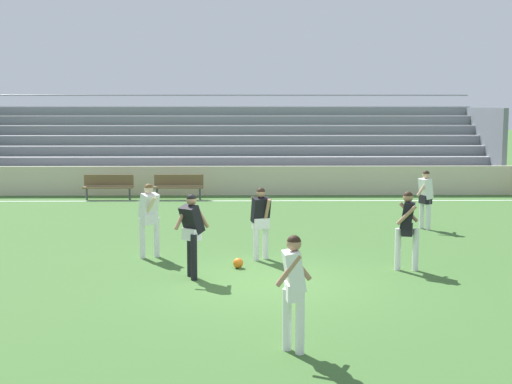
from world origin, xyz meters
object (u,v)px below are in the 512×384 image
player_dark_overlapping (407,224)px  player_dark_trailing_run (261,217)px  bench_far_right (108,185)px  bleacher_stand (226,144)px  player_white_challenging (294,283)px  bench_near_bin (179,184)px  soccer_ball (238,263)px  player_dark_on_ball (192,228)px  player_white_wide_left (426,194)px  player_white_wide_right (149,214)px

player_dark_overlapping → player_dark_trailing_run: bearing=160.2°
bench_far_right → player_dark_overlapping: (8.38, -11.48, 0.45)m
bleacher_stand → player_white_challenging: size_ratio=13.25×
bench_near_bin → soccer_ball: 11.46m
player_dark_trailing_run → soccer_ball: (-0.50, -0.85, -0.86)m
player_dark_overlapping → bench_near_bin: bearing=116.9°
player_dark_on_ball → player_white_wide_left: bearing=42.9°
bench_near_bin → player_dark_trailing_run: size_ratio=1.10×
bench_near_bin → player_white_wide_left: (7.44, -6.46, 0.43)m
soccer_ball → player_dark_on_ball: bearing=-136.1°
player_dark_on_ball → player_dark_trailing_run: player_dark_on_ball is taller
player_white_wide_left → player_dark_overlapping: bearing=-107.9°
player_dark_on_ball → player_white_wide_right: 2.28m
player_dark_trailing_run → player_white_wide_left: bearing=40.1°
player_white_challenging → soccer_ball: size_ratio=7.66×
player_dark_on_ball → player_dark_overlapping: size_ratio=1.02×
bench_near_bin → player_dark_on_ball: bearing=-83.6°
player_dark_overlapping → soccer_ball: (-3.55, 0.25, -0.89)m
player_dark_overlapping → soccer_ball: player_dark_overlapping is taller
bench_far_right → soccer_ball: bench_far_right is taller
player_dark_overlapping → soccer_ball: bearing=176.0°
player_dark_on_ball → player_dark_trailing_run: size_ratio=1.04×
bench_far_right → player_dark_overlapping: 14.22m
player_dark_on_ball → player_white_wide_left: 8.30m
player_white_wide_left → player_white_wide_right: bearing=-153.0°
soccer_ball → player_white_challenging: bearing=-81.1°
player_dark_trailing_run → player_white_wide_left: player_white_wide_left is taller
soccer_ball → player_white_wide_left: bearing=42.7°
bleacher_stand → player_dark_overlapping: bearing=-75.5°
player_dark_overlapping → player_white_challenging: player_white_challenging is taller
bench_near_bin → soccer_ball: bearing=-78.6°
player_white_wide_right → player_dark_overlapping: bearing=-13.7°
player_white_wide_left → player_white_wide_right: (-7.19, -3.66, 0.04)m
player_dark_on_ball → player_white_challenging: size_ratio=1.01×
player_white_wide_left → player_dark_trailing_run: bearing=-139.9°
player_dark_trailing_run → player_dark_overlapping: bearing=-19.8°
player_white_wide_right → player_dark_overlapping: player_white_wide_right is taller
player_dark_trailing_run → player_white_wide_left: size_ratio=0.99×
bench_far_right → player_dark_on_ball: (3.91, -12.11, 0.48)m
bench_far_right → bleacher_stand: bearing=49.1°
player_dark_on_ball → player_dark_trailing_run: bearing=50.7°
bleacher_stand → player_white_wide_right: size_ratio=13.15×
player_white_wide_left → soccer_ball: (-5.17, -4.77, -0.87)m
player_white_challenging → player_dark_trailing_run: bearing=93.1°
bench_near_bin → player_dark_trailing_run: player_dark_trailing_run is taller
bench_near_bin → soccer_ball: bench_near_bin is taller
bleacher_stand → bench_far_right: 6.49m
player_dark_trailing_run → bleacher_stand: bearing=94.3°
bleacher_stand → player_white_wide_left: bearing=-62.7°
player_dark_trailing_run → player_white_wide_right: (-2.53, 0.26, 0.05)m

